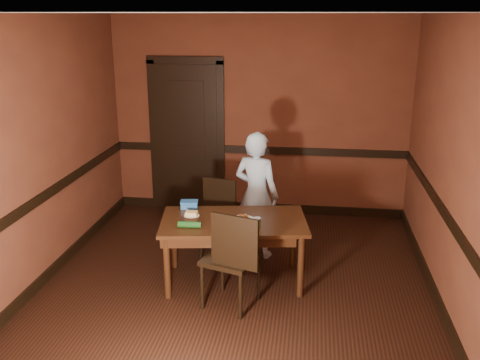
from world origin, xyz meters
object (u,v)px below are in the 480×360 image
(dining_table, at_px, (234,251))
(cheese_saucer, at_px, (192,214))
(chair_far, at_px, (221,220))
(sauce_jar, at_px, (257,222))
(person, at_px, (256,195))
(food_tub, at_px, (189,204))
(chair_near, at_px, (231,257))
(sandwich_plate, at_px, (243,219))

(dining_table, distance_m, cheese_saucer, 0.58)
(chair_far, height_order, sauce_jar, chair_far)
(person, height_order, sauce_jar, person)
(person, bearing_deg, food_tub, 51.69)
(person, distance_m, sauce_jar, 0.86)
(food_tub, bearing_deg, person, 23.02)
(dining_table, xyz_separation_m, person, (0.16, 0.69, 0.38))
(sauce_jar, bearing_deg, cheese_saucer, 164.01)
(dining_table, relative_size, cheese_saucer, 9.10)
(chair_far, xyz_separation_m, food_tub, (-0.29, -0.32, 0.29))
(chair_near, distance_m, food_tub, 0.96)
(dining_table, xyz_separation_m, cheese_saucer, (-0.45, 0.05, 0.36))
(sandwich_plate, relative_size, sauce_jar, 2.67)
(dining_table, distance_m, person, 0.81)
(chair_near, relative_size, sandwich_plate, 3.93)
(chair_far, relative_size, sauce_jar, 9.24)
(sauce_jar, relative_size, cheese_saucer, 0.59)
(cheese_saucer, bearing_deg, chair_near, -46.17)
(sauce_jar, bearing_deg, dining_table, 148.61)
(sauce_jar, relative_size, food_tub, 0.47)
(person, height_order, cheese_saucer, person)
(chair_far, relative_size, chair_near, 0.88)
(chair_near, distance_m, person, 1.19)
(chair_near, relative_size, food_tub, 4.89)
(sandwich_plate, relative_size, cheese_saucer, 1.57)
(sauce_jar, xyz_separation_m, cheese_saucer, (-0.70, 0.20, -0.03))
(chair_near, xyz_separation_m, food_tub, (-0.57, 0.74, 0.23))
(chair_far, bearing_deg, cheese_saucer, -97.47)
(chair_far, distance_m, person, 0.50)
(chair_near, xyz_separation_m, sauce_jar, (0.21, 0.31, 0.24))
(dining_table, xyz_separation_m, chair_far, (-0.24, 0.60, 0.09))
(chair_far, distance_m, sandwich_plate, 0.75)
(dining_table, bearing_deg, sauce_jar, -40.38)
(chair_far, distance_m, cheese_saucer, 0.65)
(sandwich_plate, bearing_deg, sauce_jar, -40.85)
(food_tub, bearing_deg, sandwich_plate, -33.86)
(sandwich_plate, distance_m, food_tub, 0.69)
(dining_table, bearing_deg, chair_near, -93.90)
(person, bearing_deg, dining_table, 97.60)
(dining_table, distance_m, food_tub, 0.71)
(cheese_saucer, bearing_deg, chair_far, 69.49)
(dining_table, xyz_separation_m, chair_near, (0.04, -0.46, 0.15))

